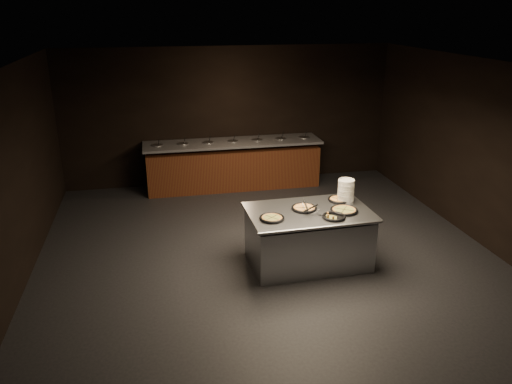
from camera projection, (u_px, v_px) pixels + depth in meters
room at (274, 174)px, 6.96m from camera, size 7.02×8.02×2.92m
salad_bar at (233, 167)px, 10.58m from camera, size 3.70×0.83×1.18m
serving_counter at (308, 238)px, 7.42m from camera, size 1.82×1.19×0.86m
plate_stack at (346, 191)px, 7.56m from camera, size 0.25×0.25×0.34m
pan_veggie_whole at (272, 218)px, 6.97m from camera, size 0.35×0.35×0.04m
pan_cheese_whole at (304, 208)px, 7.31m from camera, size 0.38×0.38×0.04m
pan_cheese_slices_a at (339, 199)px, 7.63m from camera, size 0.34×0.34×0.04m
pan_cheese_slices_b at (334, 217)px, 7.01m from camera, size 0.33×0.33×0.04m
pan_veggie_slices at (344, 210)px, 7.24m from camera, size 0.40×0.40×0.04m
server_left at (305, 206)px, 7.23m from camera, size 0.10×0.34×0.16m
server_right at (314, 210)px, 7.08m from camera, size 0.34×0.11×0.16m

